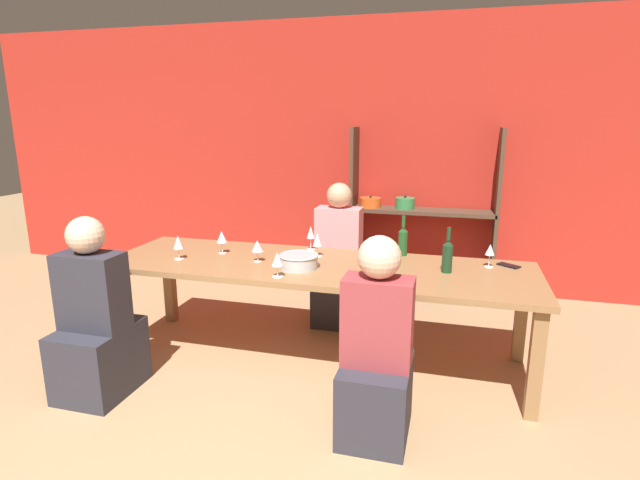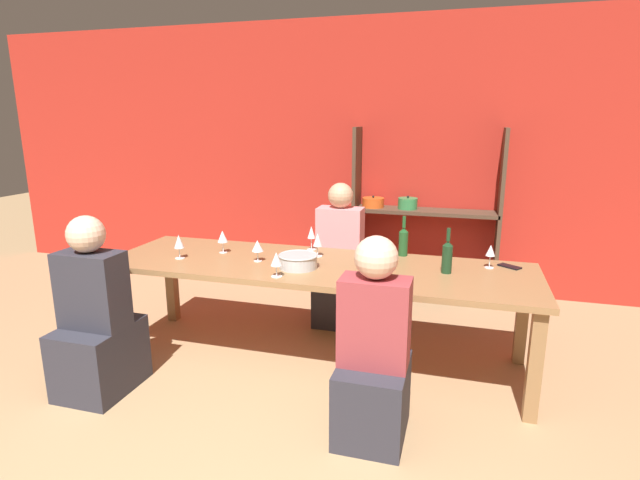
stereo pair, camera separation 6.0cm
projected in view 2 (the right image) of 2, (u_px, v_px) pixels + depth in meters
name	position (u px, v px, depth m)	size (l,w,h in m)	color
wall_back_red	(367.00, 156.00, 5.12)	(8.80, 0.06, 2.70)	red
shelf_unit	(422.00, 243.00, 4.96)	(1.42, 0.30, 1.65)	#4C3828
dining_table	(316.00, 274.00, 3.53)	(3.01, 0.91, 0.74)	olive
mixing_bowl	(298.00, 261.00, 3.41)	(0.27, 0.27, 0.09)	#B7BABC
wine_bottle_green	(447.00, 256.00, 3.28)	(0.07, 0.07, 0.30)	#19381E
wine_bottle_dark	(403.00, 241.00, 3.70)	(0.07, 0.07, 0.30)	#1E4C23
wine_glass_white_a	(318.00, 241.00, 3.67)	(0.07, 0.07, 0.18)	white
wine_glass_red_a	(223.00, 237.00, 3.77)	(0.08, 0.08, 0.17)	white
wine_glass_empty_a	(179.00, 242.00, 3.62)	(0.07, 0.07, 0.18)	white
wine_glass_white_b	(491.00, 251.00, 3.39)	(0.06, 0.06, 0.16)	white
wine_glass_red_b	(276.00, 260.00, 3.20)	(0.08, 0.08, 0.16)	white
wine_glass_empty_b	(311.00, 233.00, 3.86)	(0.07, 0.07, 0.19)	white
wine_glass_red_c	(257.00, 246.00, 3.55)	(0.08, 0.08, 0.16)	white
cell_phone	(510.00, 266.00, 3.43)	(0.16, 0.14, 0.01)	black
person_near_a	(97.00, 328.00, 3.18)	(0.41, 0.51, 1.16)	#2D2D38
person_far_a	(340.00, 272.00, 4.28)	(0.38, 0.47, 1.22)	#2D2D38
person_near_b	(373.00, 364.00, 2.72)	(0.37, 0.47, 1.15)	#2D2D38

